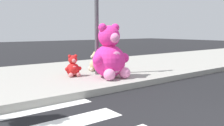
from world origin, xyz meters
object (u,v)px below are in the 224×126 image
(plush_yellow, at_px, (114,66))
(sign_pole, at_px, (97,11))
(plush_tan, at_px, (95,63))
(plush_pink_large, at_px, (110,56))
(plush_red, at_px, (73,68))

(plush_yellow, bearing_deg, sign_pole, 175.72)
(sign_pole, xyz_separation_m, plush_tan, (0.26, 0.51, -1.47))
(plush_pink_large, relative_size, plush_yellow, 2.83)
(sign_pole, distance_m, plush_yellow, 1.61)
(plush_yellow, relative_size, plush_tan, 0.84)
(plush_red, distance_m, plush_tan, 1.00)
(sign_pole, bearing_deg, plush_tan, 62.52)
(sign_pole, relative_size, plush_tan, 5.63)
(sign_pole, distance_m, plush_tan, 1.58)
(plush_red, bearing_deg, plush_yellow, -7.73)
(plush_yellow, xyz_separation_m, plush_red, (-1.21, 0.16, 0.04))
(plush_pink_large, xyz_separation_m, plush_tan, (0.26, 1.10, -0.31))
(plush_pink_large, distance_m, plush_red, 1.02)
(plush_pink_large, relative_size, plush_red, 2.39)
(plush_red, bearing_deg, plush_tan, 22.57)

